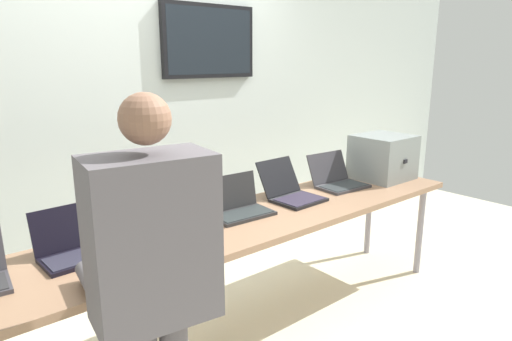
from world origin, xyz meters
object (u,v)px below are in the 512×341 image
Objects in this scene: workbench at (245,226)px; laptop_station_1 at (76,245)px; laptop_station_3 at (238,206)px; person at (153,268)px; laptop_station_2 at (167,221)px; coffee_mug at (105,274)px; laptop_station_5 at (337,179)px; laptop_station_4 at (291,191)px; equipment_box at (383,157)px.

laptop_station_1 is (-0.96, 0.11, 0.10)m from workbench.
laptop_station_3 is (0.98, -0.02, 0.00)m from laptop_station_1.
laptop_station_2 is at bearing 58.42° from person.
coffee_mug is (-0.96, -0.25, 0.09)m from workbench.
workbench is 0.14m from laptop_station_3.
laptop_station_1 is at bearing 179.95° from laptop_station_5.
laptop_station_2 is at bearing 178.99° from laptop_station_4.
laptop_station_5 is (0.96, 0.02, 0.00)m from laptop_station_3.
workbench is 10.56× the size of laptop_station_2.
laptop_station_4 is (1.45, -0.01, 0.00)m from laptop_station_1.
workbench is at bearing -178.52° from equipment_box.
person is at bearing -86.48° from laptop_station_1.
person reaches higher than laptop_station_3.
workbench is 0.99m from laptop_station_5.
workbench is 8.06× the size of equipment_box.
equipment_box reaches higher than laptop_station_2.
person reaches higher than laptop_station_1.
laptop_station_1 is 0.98m from laptop_station_3.
laptop_station_3 reaches higher than workbench.
workbench is 2.12× the size of person.
workbench is at bearing -101.39° from laptop_station_3.
laptop_station_4 is 0.25× the size of person.
laptop_station_1 is 0.50m from laptop_station_2.
coffee_mug is (-0.98, -0.34, -0.01)m from laptop_station_3.
person is 0.40m from coffee_mug.
workbench is 0.97m from laptop_station_1.
laptop_station_3 is at bearing -178.75° from laptop_station_5.
laptop_station_2 is at bearing 177.45° from equipment_box.
laptop_station_1 is 0.75m from person.
laptop_station_3 is (0.02, 0.09, 0.10)m from workbench.
laptop_station_5 is at bearing 1.25° from laptop_station_3.
laptop_station_5 is 4.50× the size of coffee_mug.
equipment_box reaches higher than workbench.
laptop_station_3 is at bearing 19.24° from coffee_mug.
laptop_station_5 is (1.95, -0.00, 0.00)m from laptop_station_1.
laptop_station_5 is (0.50, 0.01, -0.00)m from laptop_station_4.
equipment_box reaches higher than coffee_mug.
equipment_box is 1.09× the size of laptop_station_3.
laptop_station_1 is 1.12× the size of laptop_station_2.
person is at bearing -83.12° from coffee_mug.
equipment_box is at bearing -2.55° from laptop_station_2.
laptop_station_5 reaches higher than coffee_mug.
person is at bearing -121.58° from laptop_station_2.
equipment_box is 0.48m from laptop_station_5.
laptop_station_2 is 0.95m from laptop_station_4.
laptop_station_5 is at bearing -0.35° from laptop_station_2.
person is at bearing -164.42° from equipment_box.
coffee_mug is at bearing -89.91° from laptop_station_1.
coffee_mug is at bearing -143.43° from laptop_station_2.
laptop_station_1 and laptop_station_3 have the same top height.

